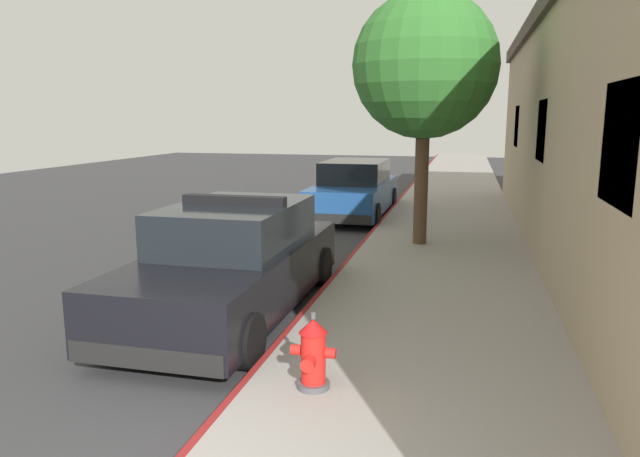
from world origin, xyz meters
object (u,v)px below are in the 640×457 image
(parked_car_silver_ahead, at_px, (354,190))
(fire_hydrant, at_px, (313,354))
(street_tree, at_px, (425,66))
(police_cruiser, at_px, (234,262))

(parked_car_silver_ahead, height_order, fire_hydrant, parked_car_silver_ahead)
(parked_car_silver_ahead, relative_size, street_tree, 0.96)
(fire_hydrant, height_order, street_tree, street_tree)
(parked_car_silver_ahead, distance_m, street_tree, 5.48)
(police_cruiser, relative_size, parked_car_silver_ahead, 1.00)
(parked_car_silver_ahead, bearing_deg, street_tree, -61.98)
(fire_hydrant, relative_size, street_tree, 0.15)
(fire_hydrant, bearing_deg, parked_car_silver_ahead, 98.69)
(fire_hydrant, bearing_deg, police_cruiser, 126.87)
(police_cruiser, xyz_separation_m, street_tree, (2.23, 4.66, 3.00))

